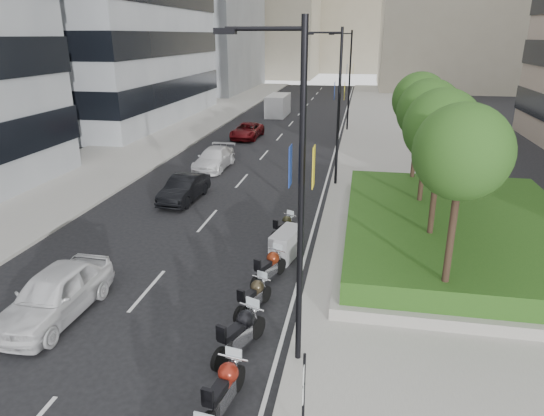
% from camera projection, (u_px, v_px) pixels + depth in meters
% --- Properties ---
extents(ground, '(160.00, 160.00, 0.00)m').
position_uv_depth(ground, '(138.00, 366.00, 13.29)').
color(ground, black).
rests_on(ground, ground).
extents(sidewalk_right, '(10.00, 100.00, 0.15)m').
position_uv_depth(sidewalk_right, '(402.00, 146.00, 39.49)').
color(sidewalk_right, '#9E9B93').
rests_on(sidewalk_right, ground).
extents(sidewalk_left, '(8.00, 100.00, 0.15)m').
position_uv_depth(sidewalk_left, '(160.00, 136.00, 43.10)').
color(sidewalk_left, '#9E9B93').
rests_on(sidewalk_left, ground).
extents(lane_edge, '(0.12, 100.00, 0.01)m').
position_uv_depth(lane_edge, '(337.00, 144.00, 40.43)').
color(lane_edge, silver).
rests_on(lane_edge, ground).
extents(lane_centre, '(0.12, 100.00, 0.01)m').
position_uv_depth(lane_centre, '(276.00, 142.00, 41.32)').
color(lane_centre, silver).
rests_on(lane_centre, ground).
extents(planter, '(10.00, 14.00, 0.40)m').
position_uv_depth(planter, '(458.00, 239.00, 20.71)').
color(planter, '#A19D96').
rests_on(planter, sidewalk_right).
extents(hedge, '(9.40, 13.40, 0.80)m').
position_uv_depth(hedge, '(460.00, 226.00, 20.51)').
color(hedge, '#1A4513').
rests_on(hedge, planter).
extents(tree_0, '(2.80, 2.80, 6.30)m').
position_uv_depth(tree_0, '(462.00, 153.00, 13.71)').
color(tree_0, '#332319').
rests_on(tree_0, planter).
extents(tree_1, '(2.80, 2.80, 6.30)m').
position_uv_depth(tree_1, '(442.00, 128.00, 17.41)').
color(tree_1, '#332319').
rests_on(tree_1, planter).
extents(tree_2, '(2.80, 2.80, 6.30)m').
position_uv_depth(tree_2, '(429.00, 112.00, 21.11)').
color(tree_2, '#332319').
rests_on(tree_2, planter).
extents(tree_3, '(2.80, 2.80, 6.30)m').
position_uv_depth(tree_3, '(420.00, 100.00, 24.82)').
color(tree_3, '#332319').
rests_on(tree_3, planter).
extents(lamp_post_0, '(2.34, 0.45, 9.00)m').
position_uv_depth(lamp_post_0, '(295.00, 187.00, 11.80)').
color(lamp_post_0, black).
rests_on(lamp_post_0, ground).
extents(lamp_post_1, '(2.34, 0.45, 9.00)m').
position_uv_depth(lamp_post_1, '(336.00, 100.00, 27.54)').
color(lamp_post_1, black).
rests_on(lamp_post_1, ground).
extents(lamp_post_2, '(2.34, 0.45, 9.00)m').
position_uv_depth(lamp_post_2, '(348.00, 76.00, 44.20)').
color(lamp_post_2, black).
rests_on(lamp_post_2, ground).
extents(parking_sign, '(0.06, 0.32, 2.50)m').
position_uv_depth(parking_sign, '(304.00, 396.00, 10.12)').
color(parking_sign, black).
rests_on(parking_sign, ground).
extents(motorcycle_1, '(0.79, 2.35, 1.18)m').
position_uv_depth(motorcycle_1, '(224.00, 389.00, 11.50)').
color(motorcycle_1, black).
rests_on(motorcycle_1, ground).
extents(motorcycle_2, '(1.14, 2.33, 1.23)m').
position_uv_depth(motorcycle_2, '(240.00, 332.00, 13.66)').
color(motorcycle_2, black).
rests_on(motorcycle_2, ground).
extents(motorcycle_3, '(0.95, 1.99, 1.04)m').
position_uv_depth(motorcycle_3, '(254.00, 296.00, 15.74)').
color(motorcycle_3, black).
rests_on(motorcycle_3, ground).
extents(motorcycle_4, '(1.04, 2.10, 1.11)m').
position_uv_depth(motorcycle_4, '(269.00, 267.00, 17.65)').
color(motorcycle_4, black).
rests_on(motorcycle_4, ground).
extents(motorcycle_5, '(1.19, 2.05, 1.17)m').
position_uv_depth(motorcycle_5, '(286.00, 244.00, 19.60)').
color(motorcycle_5, black).
rests_on(motorcycle_5, ground).
extents(motorcycle_6, '(0.97, 1.82, 0.98)m').
position_uv_depth(motorcycle_6, '(284.00, 227.00, 21.55)').
color(motorcycle_6, black).
rests_on(motorcycle_6, ground).
extents(car_a, '(2.02, 4.75, 1.60)m').
position_uv_depth(car_a, '(55.00, 294.00, 15.40)').
color(car_a, white).
rests_on(car_a, ground).
extents(car_b, '(1.73, 4.29, 1.39)m').
position_uv_depth(car_b, '(184.00, 188.00, 26.37)').
color(car_b, black).
rests_on(car_b, ground).
extents(car_c, '(2.09, 4.84, 1.39)m').
position_uv_depth(car_c, '(214.00, 159.00, 32.73)').
color(car_c, white).
rests_on(car_c, ground).
extents(car_d, '(2.37, 4.84, 1.32)m').
position_uv_depth(car_d, '(247.00, 131.00, 42.40)').
color(car_d, maroon).
rests_on(car_d, ground).
extents(delivery_van, '(2.08, 5.45, 2.29)m').
position_uv_depth(delivery_van, '(278.00, 106.00, 54.12)').
color(delivery_van, white).
rests_on(delivery_van, ground).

